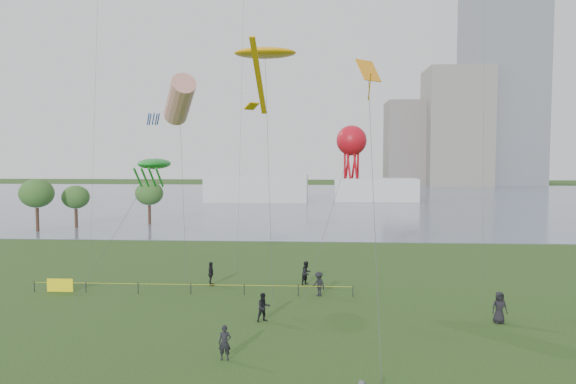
{
  "coord_description": "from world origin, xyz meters",
  "views": [
    {
      "loc": [
        2.18,
        -25.87,
        10.47
      ],
      "look_at": [
        0.0,
        10.0,
        8.0
      ],
      "focal_mm": 35.0,
      "sensor_mm": 36.0,
      "label": 1
    }
  ],
  "objects": [
    {
      "name": "kite_stingray",
      "position": [
        -1.99,
        15.14,
        17.67
      ],
      "size": [
        4.53,
        9.89,
        18.13
      ],
      "rotation": [
        0.0,
        0.0,
        -0.43
      ],
      "color": "#3F3F42"
    },
    {
      "name": "fence",
      "position": [
        -13.65,
        14.71,
        0.55
      ],
      "size": [
        24.07,
        0.07,
        1.05
      ],
      "color": "black",
      "rests_on": "ground_plane"
    },
    {
      "name": "spectator_d",
      "position": [
        13.16,
        8.89,
        0.98
      ],
      "size": [
        1.02,
        0.72,
        1.96
      ],
      "primitive_type": "imported",
      "rotation": [
        0.0,
        0.0,
        0.1
      ],
      "color": "black",
      "rests_on": "ground_plane"
    },
    {
      "name": "tower",
      "position": [
        62.0,
        168.0,
        60.0
      ],
      "size": [
        24.0,
        24.0,
        120.0
      ],
      "primitive_type": "cube",
      "color": "slate",
      "rests_on": "ground_plane"
    },
    {
      "name": "kite_delta",
      "position": [
        4.73,
        5.44,
        14.34
      ],
      "size": [
        1.53,
        10.63,
        15.71
      ],
      "rotation": [
        0.0,
        0.0,
        0.13
      ],
      "color": "#3F3F42"
    },
    {
      "name": "pavilion_right",
      "position": [
        14.0,
        98.0,
        2.5
      ],
      "size": [
        18.0,
        7.0,
        5.0
      ],
      "primitive_type": "cube",
      "color": "silver",
      "rests_on": "ground_plane"
    },
    {
      "name": "ground_plane",
      "position": [
        0.0,
        0.0,
        0.0
      ],
      "size": [
        400.0,
        400.0,
        0.0
      ],
      "primitive_type": "plane",
      "color": "#1C3611"
    },
    {
      "name": "building_low",
      "position": [
        32.0,
        168.0,
        14.0
      ],
      "size": [
        16.0,
        18.0,
        28.0
      ],
      "primitive_type": "cube",
      "color": "slate",
      "rests_on": "ground_plane"
    },
    {
      "name": "pavilion_left",
      "position": [
        -12.0,
        95.0,
        3.0
      ],
      "size": [
        22.0,
        8.0,
        6.0
      ],
      "primitive_type": "cube",
      "color": "silver",
      "rests_on": "ground_plane"
    },
    {
      "name": "building_mid",
      "position": [
        46.0,
        162.0,
        19.0
      ],
      "size": [
        20.0,
        20.0,
        38.0
      ],
      "primitive_type": "cube",
      "color": "gray",
      "rests_on": "ground_plane"
    },
    {
      "name": "kite_octopus",
      "position": [
        4.4,
        16.96,
        11.39
      ],
      "size": [
        4.7,
        5.91,
        12.6
      ],
      "rotation": [
        0.0,
        0.0,
        0.28
      ],
      "color": "#3F3F42"
    },
    {
      "name": "lake",
      "position": [
        0.0,
        100.0,
        0.02
      ],
      "size": [
        400.0,
        120.0,
        0.08
      ],
      "primitive_type": "cube",
      "color": "slate",
      "rests_on": "ground_plane"
    },
    {
      "name": "spectator_c",
      "position": [
        -6.59,
        17.58,
        0.95
      ],
      "size": [
        0.59,
        1.16,
        1.9
      ],
      "primitive_type": "imported",
      "rotation": [
        0.0,
        0.0,
        1.69
      ],
      "color": "black",
      "rests_on": "ground_plane"
    },
    {
      "name": "spectator_g",
      "position": [
        0.97,
        18.32,
        0.95
      ],
      "size": [
        1.13,
        1.17,
        1.9
      ],
      "primitive_type": "imported",
      "rotation": [
        0.0,
        0.0,
        0.91
      ],
      "color": "black",
      "rests_on": "ground_plane"
    },
    {
      "name": "trees",
      "position": [
        -30.98,
        50.22,
        4.77
      ],
      "size": [
        17.09,
        12.34,
        7.08
      ],
      "color": "#39241A",
      "rests_on": "ground_plane"
    },
    {
      "name": "spectator_b",
      "position": [
        1.97,
        14.84,
        0.9
      ],
      "size": [
        1.28,
        1.31,
        1.8
      ],
      "primitive_type": "imported",
      "rotation": [
        0.0,
        0.0,
        -0.83
      ],
      "color": "black",
      "rests_on": "ground_plane"
    },
    {
      "name": "kite_creature",
      "position": [
        -10.81,
        16.9,
        9.65
      ],
      "size": [
        5.76,
        6.64,
        10.1
      ],
      "rotation": [
        0.0,
        0.0,
        -0.3
      ],
      "color": "#3F3F42"
    },
    {
      "name": "spectator_a",
      "position": [
        -1.43,
        8.34,
        0.9
      ],
      "size": [
        1.08,
        0.99,
        1.8
      ],
      "primitive_type": "imported",
      "rotation": [
        0.0,
        0.0,
        0.45
      ],
      "color": "black",
      "rests_on": "ground_plane"
    },
    {
      "name": "spectator_f",
      "position": [
        -2.71,
        1.7,
        0.89
      ],
      "size": [
        0.65,
        0.43,
        1.79
      ],
      "primitive_type": "imported",
      "rotation": [
        0.0,
        0.0,
        0.0
      ],
      "color": "black",
      "rests_on": "ground_plane"
    },
    {
      "name": "kite_windsock",
      "position": [
        -9.27,
        18.85,
        14.75
      ],
      "size": [
        4.33,
        5.24,
        16.73
      ],
      "rotation": [
        0.0,
        0.0,
        0.17
      ],
      "color": "#3F3F42"
    }
  ]
}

